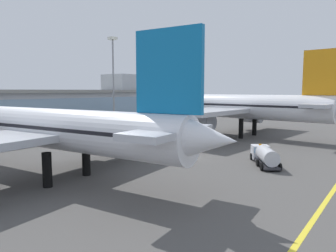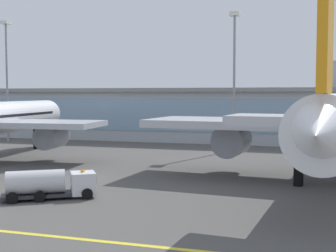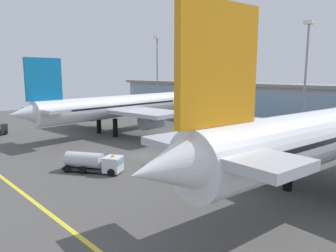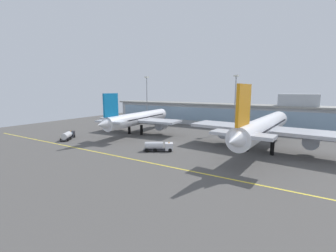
{
  "view_description": "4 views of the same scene",
  "coord_description": "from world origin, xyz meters",
  "px_view_note": "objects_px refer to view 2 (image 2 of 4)",
  "views": [
    {
      "loc": [
        -45.09,
        -27.52,
        11.38
      ],
      "look_at": [
        6.53,
        10.43,
        4.18
      ],
      "focal_mm": 33.81,
      "sensor_mm": 36.0,
      "label": 1
    },
    {
      "loc": [
        26.7,
        -51.37,
        10.36
      ],
      "look_at": [
        9.58,
        4.06,
        6.36
      ],
      "focal_mm": 49.95,
      "sensor_mm": 36.0,
      "label": 2
    },
    {
      "loc": [
        43.41,
        -34.48,
        14.56
      ],
      "look_at": [
        -5.13,
        10.65,
        3.54
      ],
      "focal_mm": 34.46,
      "sensor_mm": 36.0,
      "label": 3
    },
    {
      "loc": [
        39.6,
        -67.37,
        18.49
      ],
      "look_at": [
        -1.51,
        0.31,
        5.91
      ],
      "focal_mm": 24.15,
      "sensor_mm": 36.0,
      "label": 4
    }
  ],
  "objects_px": {
    "baggage_tug_near": "(53,184)",
    "apron_light_mast_west": "(234,61)",
    "airliner_near_right": "(335,121)",
    "apron_light_mast_centre": "(7,64)"
  },
  "relations": [
    {
      "from": "airliner_near_right",
      "to": "baggage_tug_near",
      "type": "relative_size",
      "value": 6.39
    },
    {
      "from": "baggage_tug_near",
      "to": "apron_light_mast_west",
      "type": "xyz_separation_m",
      "value": [
        10.81,
        44.04,
        14.69
      ]
    },
    {
      "from": "apron_light_mast_west",
      "to": "apron_light_mast_centre",
      "type": "bearing_deg",
      "value": 177.7
    },
    {
      "from": "baggage_tug_near",
      "to": "apron_light_mast_west",
      "type": "distance_m",
      "value": 47.67
    },
    {
      "from": "apron_light_mast_west",
      "to": "apron_light_mast_centre",
      "type": "height_order",
      "value": "apron_light_mast_centre"
    },
    {
      "from": "airliner_near_right",
      "to": "baggage_tug_near",
      "type": "height_order",
      "value": "airliner_near_right"
    },
    {
      "from": "airliner_near_right",
      "to": "apron_light_mast_west",
      "type": "distance_m",
      "value": 32.78
    },
    {
      "from": "apron_light_mast_west",
      "to": "airliner_near_right",
      "type": "bearing_deg",
      "value": -59.4
    },
    {
      "from": "apron_light_mast_west",
      "to": "apron_light_mast_centre",
      "type": "distance_m",
      "value": 49.49
    },
    {
      "from": "airliner_near_right",
      "to": "apron_light_mast_centre",
      "type": "height_order",
      "value": "apron_light_mast_centre"
    }
  ]
}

